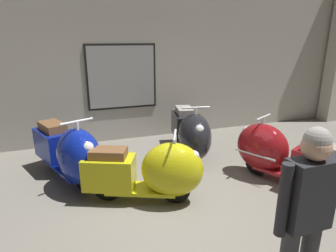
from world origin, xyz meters
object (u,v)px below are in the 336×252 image
(scooter_1, at_px, (153,171))
(visitor_1, at_px, (306,211))
(scooter_3, at_px, (278,154))
(scooter_2, at_px, (191,133))
(scooter_0, at_px, (71,153))

(scooter_1, height_order, visitor_1, visitor_1)
(scooter_1, xyz_separation_m, scooter_3, (1.97, -0.04, 0.01))
(scooter_1, bearing_deg, scooter_3, 21.63)
(scooter_1, relative_size, visitor_1, 1.05)
(scooter_2, height_order, scooter_3, scooter_2)
(scooter_0, relative_size, visitor_1, 1.15)
(scooter_2, bearing_deg, scooter_1, -30.80)
(scooter_0, xyz_separation_m, scooter_2, (2.09, 0.30, -0.01))
(scooter_0, bearing_deg, scooter_1, 25.20)
(scooter_0, bearing_deg, scooter_3, 49.29)
(scooter_0, bearing_deg, scooter_2, 75.15)
(scooter_3, distance_m, visitor_1, 2.33)
(scooter_0, distance_m, visitor_1, 3.30)
(scooter_2, bearing_deg, visitor_1, 2.97)
(scooter_3, bearing_deg, visitor_1, 117.24)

